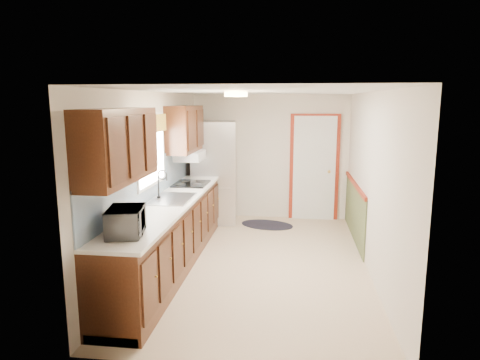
# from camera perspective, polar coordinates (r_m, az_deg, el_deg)

# --- Properties ---
(room_shell) EXTENTS (3.20, 5.20, 2.52)m
(room_shell) POSITION_cam_1_polar(r_m,az_deg,el_deg) (5.89, 2.63, -0.02)
(room_shell) COLOR beige
(room_shell) RESTS_ON ground
(kitchen_run) EXTENTS (0.63, 4.00, 2.20)m
(kitchen_run) POSITION_cam_1_polar(r_m,az_deg,el_deg) (5.92, -9.66, -3.97)
(kitchen_run) COLOR #391A0D
(kitchen_run) RESTS_ON ground
(back_wall_trim) EXTENTS (1.12, 2.30, 2.08)m
(back_wall_trim) POSITION_cam_1_polar(r_m,az_deg,el_deg) (8.12, 10.91, 0.47)
(back_wall_trim) COLOR maroon
(back_wall_trim) RESTS_ON ground
(ceiling_fixture) EXTENTS (0.30, 0.30, 0.06)m
(ceiling_fixture) POSITION_cam_1_polar(r_m,az_deg,el_deg) (5.63, -0.55, 11.37)
(ceiling_fixture) COLOR #FFD88C
(ceiling_fixture) RESTS_ON room_shell
(microwave) EXTENTS (0.38, 0.55, 0.34)m
(microwave) POSITION_cam_1_polar(r_m,az_deg,el_deg) (4.46, -14.99, -4.99)
(microwave) COLOR white
(microwave) RESTS_ON kitchen_run
(refrigerator) EXTENTS (0.89, 0.84, 1.91)m
(refrigerator) POSITION_cam_1_polar(r_m,az_deg,el_deg) (8.07, -3.41, 1.05)
(refrigerator) COLOR #B7B7BC
(refrigerator) RESTS_ON ground
(rug) EXTENTS (1.11, 0.87, 0.01)m
(rug) POSITION_cam_1_polar(r_m,az_deg,el_deg) (8.02, 3.62, -5.97)
(rug) COLOR black
(rug) RESTS_ON ground
(cooktop) EXTENTS (0.53, 0.64, 0.02)m
(cooktop) POSITION_cam_1_polar(r_m,az_deg,el_deg) (6.99, -6.55, -0.49)
(cooktop) COLOR black
(cooktop) RESTS_ON kitchen_run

